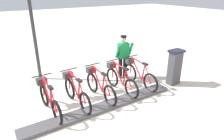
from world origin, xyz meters
TOP-DOWN VIEW (x-y plane):
  - ground_plane at (0.00, 0.00)m, footprint 60.00×60.00m
  - dock_rail_base at (0.00, 0.00)m, footprint 0.44×4.74m
  - payment_kiosk at (0.05, -2.93)m, footprint 0.36×0.52m
  - bike_docked_0 at (0.62, -1.77)m, footprint 1.72×0.54m
  - bike_docked_1 at (0.62, -0.98)m, footprint 1.72×0.54m
  - bike_docked_2 at (0.62, -0.19)m, footprint 1.72×0.54m
  - bike_docked_3 at (0.62, 0.60)m, footprint 1.72×0.54m
  - bike_docked_4 at (0.62, 1.39)m, footprint 1.72×0.54m
  - worker_near_rack at (1.47, -1.69)m, footprint 0.52×0.66m
  - lamp_post at (3.09, 1.04)m, footprint 0.32×0.32m

SIDE VIEW (x-z plane):
  - ground_plane at x=0.00m, z-range 0.00..0.00m
  - dock_rail_base at x=0.00m, z-range 0.00..0.10m
  - bike_docked_0 at x=0.62m, z-range -0.08..0.94m
  - bike_docked_1 at x=0.62m, z-range -0.08..0.94m
  - bike_docked_2 at x=0.62m, z-range -0.08..0.94m
  - bike_docked_3 at x=0.62m, z-range -0.08..0.94m
  - bike_docked_4 at x=0.62m, z-range -0.08..0.94m
  - payment_kiosk at x=0.05m, z-range 0.03..1.31m
  - worker_near_rack at x=1.47m, z-range 0.08..1.74m
  - lamp_post at x=3.09m, z-range 0.58..4.09m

